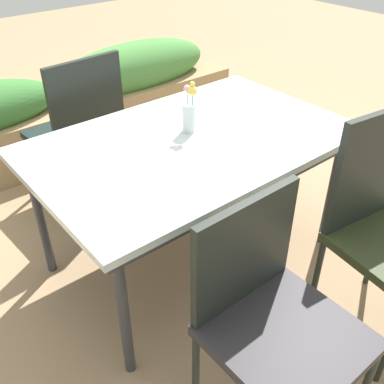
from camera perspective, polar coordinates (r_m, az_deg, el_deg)
The scene contains 6 objects.
ground_plane at distance 2.53m, azimuth -1.60°, elevation -7.52°, with size 12.00×12.00×0.00m, color #9E7F5B.
dining_table at distance 2.11m, azimuth 0.00°, elevation 5.65°, with size 1.50×0.96×0.73m.
chair_far_side at distance 2.72m, azimuth -14.25°, elevation 8.11°, with size 0.50×0.50×0.97m.
chair_near_left at distance 1.56m, azimuth 10.14°, elevation -14.90°, with size 0.47×0.47×0.91m.
flower_vase at distance 2.11m, azimuth -0.33°, elevation 10.12°, with size 0.06×0.07×0.25m.
planter_box at distance 3.47m, azimuth -16.49°, elevation 9.94°, with size 2.98×0.47×0.71m.
Camera 1 is at (-1.14, -1.50, 1.70)m, focal length 41.51 mm.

